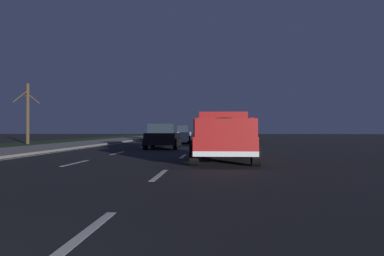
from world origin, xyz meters
TOP-DOWN VIEW (x-y plane):
  - ground at (27.00, 0.00)m, footprint 144.00×144.00m
  - sidewalk_shoulder at (27.00, 7.45)m, footprint 108.00×4.00m
  - grass_verge at (27.00, 12.45)m, footprint 108.00×6.00m
  - lane_markings at (29.86, 3.09)m, footprint 108.00×7.04m
  - pickup_truck at (13.01, -3.50)m, footprint 5.43×2.30m
  - sedan_green at (41.56, 3.43)m, footprint 4.45×2.10m
  - sedan_black at (22.29, 0.15)m, footprint 4.44×2.09m
  - sedan_blue at (24.86, -3.30)m, footprint 4.44×2.09m
  - sedan_white at (30.96, -0.02)m, footprint 4.44×2.08m
  - bare_tree_far at (28.59, 12.37)m, footprint 1.71×1.60m

SIDE VIEW (x-z plane):
  - ground at x=27.00m, z-range 0.00..0.00m
  - grass_verge at x=27.00m, z-range 0.00..0.01m
  - lane_markings at x=29.86m, z-range 0.00..0.01m
  - sidewalk_shoulder at x=27.00m, z-range 0.00..0.12m
  - sedan_green at x=41.56m, z-range 0.01..1.55m
  - sedan_black at x=22.29m, z-range 0.01..1.55m
  - sedan_blue at x=24.86m, z-range 0.01..1.55m
  - sedan_white at x=30.96m, z-range 0.01..1.55m
  - pickup_truck at x=13.01m, z-range 0.05..1.92m
  - bare_tree_far at x=28.59m, z-range 0.17..5.16m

